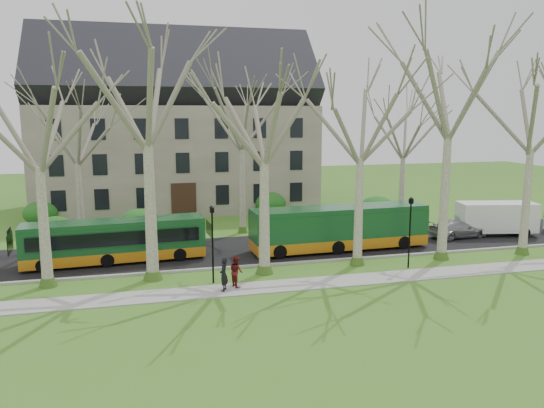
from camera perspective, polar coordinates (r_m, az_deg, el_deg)
The scene contains 15 objects.
ground at distance 32.31m, azimuth 4.10°, elevation -7.11°, with size 120.00×120.00×0.00m, color #417521.
sidewalk at distance 30.05m, azimuth 5.61°, elevation -8.39°, with size 70.00×2.00×0.06m, color gray.
road at distance 37.37m, azimuth 1.46°, elevation -4.70°, with size 80.00×8.00×0.06m, color black.
curb at distance 33.66m, azimuth 3.30°, elevation -6.28°, with size 80.00×0.25×0.14m, color #A5A39E.
building at distance 53.49m, azimuth -10.21°, elevation 8.24°, with size 26.50×12.20×16.00m.
tree_row_verge at distance 31.29m, azimuth 4.09°, elevation 5.40°, with size 49.00×7.00×14.00m.
tree_row_far at distance 41.35m, azimuth -2.34°, elevation 5.10°, with size 33.00×7.00×12.00m.
lamp_row at distance 30.74m, azimuth 4.74°, elevation -3.04°, with size 36.22×0.22×4.30m.
hedges at distance 44.44m, azimuth -7.30°, elevation -1.16°, with size 30.60×8.60×2.00m.
bus_lead at distance 34.87m, azimuth -16.49°, elevation -3.78°, with size 11.04×2.30×2.76m, color #154A23, non-canonical shape.
bus_follow at distance 36.73m, azimuth 7.29°, elevation -2.52°, with size 12.31×2.56×3.08m, color #154A23, non-canonical shape.
sedan at distance 42.47m, azimuth 19.35°, elevation -2.53°, with size 1.85×4.56×1.32m, color #9F9FA4.
van_a at distance 44.30m, azimuth 22.97°, elevation -1.47°, with size 5.79×2.11×2.53m, color white, non-canonical shape.
pedestrian_a at distance 28.34m, azimuth -5.22°, elevation -7.54°, with size 0.65×0.43×1.79m, color black.
pedestrian_b at distance 28.99m, azimuth -3.87°, elevation -7.23°, with size 0.82×0.64×1.69m, color maroon.
Camera 1 is at (-9.75, -29.34, 9.38)m, focal length 35.00 mm.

